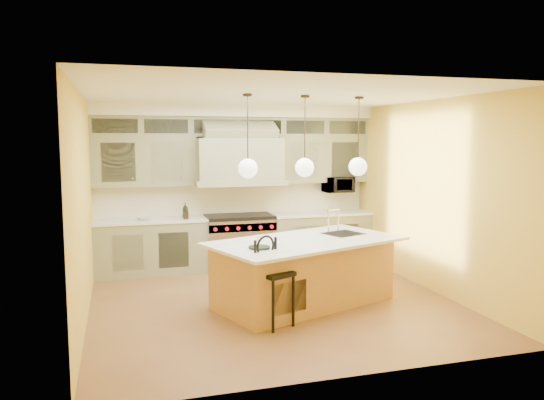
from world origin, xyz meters
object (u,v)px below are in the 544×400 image
object	(u,v)px
counter_stool	(273,275)
microwave	(338,185)
range	(239,241)
kitchen_island	(304,271)

from	to	relation	value
counter_stool	microwave	bearing A→B (deg)	30.09
microwave	range	bearing A→B (deg)	-176.88
range	microwave	world-z (taller)	microwave
range	kitchen_island	distance (m)	2.36
kitchen_island	microwave	world-z (taller)	microwave
range	microwave	xyz separation A→B (m)	(1.95, 0.11, 0.96)
kitchen_island	counter_stool	xyz separation A→B (m)	(-0.67, -0.72, 0.17)
counter_stool	range	bearing A→B (deg)	60.20
kitchen_island	counter_stool	size ratio (longest dim) A/B	2.66
range	counter_stool	world-z (taller)	counter_stool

